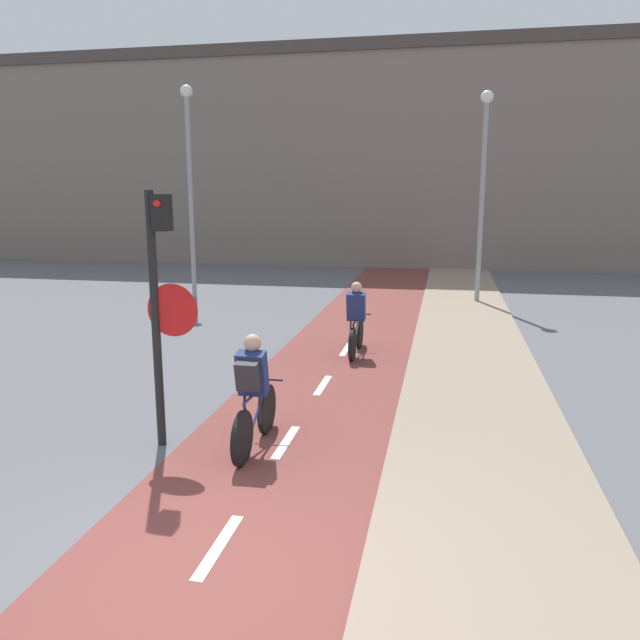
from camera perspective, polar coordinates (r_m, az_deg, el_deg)
The scene contains 9 objects.
ground_plane at distance 5.83m, azimuth -11.10°, elevation -22.33°, with size 120.00×120.00×0.00m, color #5B5B60.
bike_lane at distance 5.83m, azimuth -11.09°, elevation -22.23°, with size 2.66×60.00×0.02m.
sidewalk_strip at distance 5.51m, azimuth 16.74°, elevation -24.58°, with size 2.40×60.00×0.05m.
building_row_background at distance 29.43m, azimuth 7.82°, elevation 14.40°, with size 60.00×5.20×9.39m.
traffic_light_pole at distance 7.99m, azimuth -14.41°, elevation 2.47°, with size 0.67×0.25×3.26m.
street_lamp_far at distance 19.59m, azimuth -11.84°, elevation 13.32°, with size 0.36×0.36×6.31m.
street_lamp_sidewalk at distance 18.93m, azimuth 14.69°, elevation 12.79°, with size 0.36×0.36×6.02m.
cyclist_near at distance 7.95m, azimuth -6.12°, elevation -6.91°, with size 0.46×1.73×1.51m.
cyclist_far at distance 12.51m, azimuth 3.33°, elevation -0.23°, with size 0.46×1.71×1.49m.
Camera 1 is at (1.95, -4.44, 3.24)m, focal length 35.00 mm.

